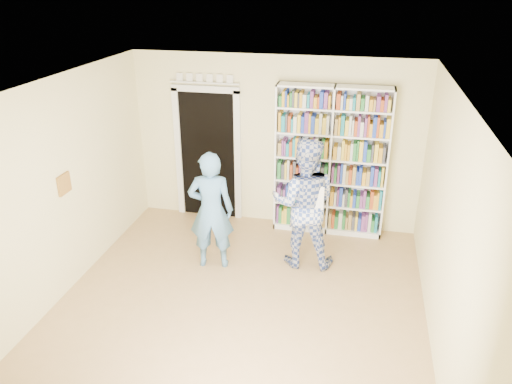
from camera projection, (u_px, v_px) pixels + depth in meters
floor at (237, 310)px, 6.10m from camera, size 5.00×5.00×0.00m
ceiling at (233, 91)px, 5.01m from camera, size 5.00×5.00×0.00m
wall_back at (275, 143)px, 7.79m from camera, size 4.50×0.00×4.50m
wall_left at (54, 194)px, 5.99m from camera, size 0.00×5.00×5.00m
wall_right at (447, 232)px, 5.12m from camera, size 0.00×5.00×5.00m
bookshelf at (331, 161)px, 7.55m from camera, size 1.69×0.32×2.32m
doorway at (208, 149)px, 8.05m from camera, size 1.10×0.08×2.43m
wall_art at (64, 184)px, 6.15m from camera, size 0.03×0.25×0.25m
man_blue at (211, 211)px, 6.73m from camera, size 0.68×0.51×1.68m
man_plaid at (304, 203)px, 6.76m from camera, size 0.93×0.74×1.84m
paper_sheet at (315, 199)px, 6.48m from camera, size 0.23×0.06×0.32m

